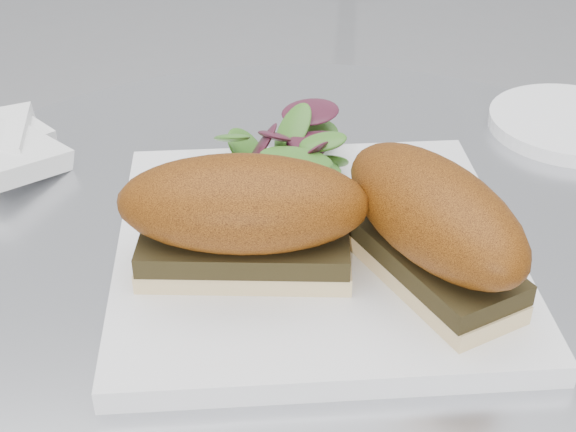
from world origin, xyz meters
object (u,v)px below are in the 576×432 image
object	(u,v)px
saucer	(571,123)
sandwich_left	(243,215)
sandwich_right	(432,223)
plate	(315,249)

from	to	relation	value
saucer	sandwich_left	bearing A→B (deg)	-135.13
sandwich_right	saucer	size ratio (longest dim) A/B	1.14
plate	sandwich_left	xyz separation A→B (m)	(-0.04, -0.04, 0.05)
sandwich_right	plate	bearing A→B (deg)	-150.02
plate	sandwich_right	bearing A→B (deg)	-25.17
plate	saucer	distance (m)	0.31
plate	sandwich_left	world-z (taller)	sandwich_left
sandwich_left	saucer	world-z (taller)	sandwich_left
plate	sandwich_left	distance (m)	0.08
sandwich_left	saucer	size ratio (longest dim) A/B	1.12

